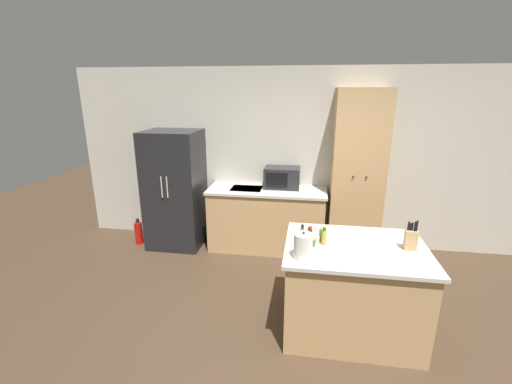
{
  "coord_description": "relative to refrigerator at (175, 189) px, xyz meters",
  "views": [
    {
      "loc": [
        -0.08,
        -2.67,
        2.3
      ],
      "look_at": [
        -0.72,
        1.4,
        1.05
      ],
      "focal_mm": 24.0,
      "sensor_mm": 36.0,
      "label": 1
    }
  ],
  "objects": [
    {
      "name": "ground_plane",
      "position": [
        2.02,
        -1.95,
        -0.87
      ],
      "size": [
        14.0,
        14.0,
        0.0
      ],
      "primitive_type": "plane",
      "color": "#423021"
    },
    {
      "name": "wall_back",
      "position": [
        2.02,
        0.38,
        0.43
      ],
      "size": [
        7.2,
        0.06,
        2.6
      ],
      "color": "beige",
      "rests_on": "ground_plane"
    },
    {
      "name": "refrigerator",
      "position": [
        0.0,
        0.0,
        0.0
      ],
      "size": [
        0.78,
        0.73,
        1.73
      ],
      "color": "black",
      "rests_on": "ground_plane"
    },
    {
      "name": "back_counter",
      "position": [
        1.36,
        0.05,
        -0.4
      ],
      "size": [
        1.69,
        0.65,
        0.92
      ],
      "color": "tan",
      "rests_on": "ground_plane"
    },
    {
      "name": "pantry_cabinet",
      "position": [
        2.6,
        0.1,
        0.29
      ],
      "size": [
        0.69,
        0.53,
        2.31
      ],
      "color": "tan",
      "rests_on": "ground_plane"
    },
    {
      "name": "kitchen_island",
      "position": [
        2.41,
        -1.61,
        -0.42
      ],
      "size": [
        1.3,
        0.99,
        0.9
      ],
      "color": "tan",
      "rests_on": "ground_plane"
    },
    {
      "name": "microwave",
      "position": [
        1.57,
        0.17,
        0.2
      ],
      "size": [
        0.5,
        0.34,
        0.3
      ],
      "color": "#232326",
      "rests_on": "back_counter"
    },
    {
      "name": "knife_block",
      "position": [
        2.88,
        -1.61,
        0.13
      ],
      "size": [
        0.11,
        0.07,
        0.29
      ],
      "color": "tan",
      "rests_on": "kitchen_island"
    },
    {
      "name": "spice_bottle_tall_dark",
      "position": [
        2.11,
        -1.63,
        0.11
      ],
      "size": [
        0.04,
        0.04,
        0.17
      ],
      "color": "gold",
      "rests_on": "kitchen_island"
    },
    {
      "name": "spice_bottle_short_red",
      "position": [
        2.09,
        -1.55,
        0.1
      ],
      "size": [
        0.04,
        0.04,
        0.15
      ],
      "color": "#337033",
      "rests_on": "kitchen_island"
    },
    {
      "name": "spice_bottle_amber_oil",
      "position": [
        1.91,
        -1.53,
        0.1
      ],
      "size": [
        0.04,
        0.04,
        0.15
      ],
      "color": "#337033",
      "rests_on": "kitchen_island"
    },
    {
      "name": "spice_bottle_green_herb",
      "position": [
        2.04,
        -1.6,
        0.07
      ],
      "size": [
        0.06,
        0.06,
        0.08
      ],
      "color": "beige",
      "rests_on": "kitchen_island"
    },
    {
      "name": "spice_bottle_pale_salt",
      "position": [
        1.98,
        -1.44,
        0.08
      ],
      "size": [
        0.05,
        0.05,
        0.1
      ],
      "color": "#563319",
      "rests_on": "kitchen_island"
    },
    {
      "name": "spice_bottle_orange_cap",
      "position": [
        2.01,
        -1.67,
        0.07
      ],
      "size": [
        0.05,
        0.05,
        0.08
      ],
      "color": "#337033",
      "rests_on": "kitchen_island"
    },
    {
      "name": "kettle",
      "position": [
        1.93,
        -1.93,
        0.14
      ],
      "size": [
        0.16,
        0.16,
        0.25
      ],
      "color": "white",
      "rests_on": "kitchen_island"
    },
    {
      "name": "fire_extinguisher",
      "position": [
        -0.59,
        -0.12,
        -0.69
      ],
      "size": [
        0.12,
        0.12,
        0.41
      ],
      "color": "red",
      "rests_on": "ground_plane"
    }
  ]
}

